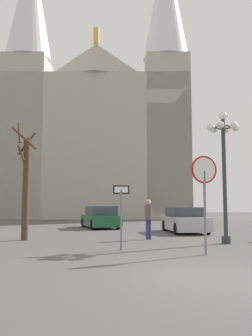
{
  "coord_description": "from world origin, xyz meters",
  "views": [
    {
      "loc": [
        -2.33,
        -7.86,
        1.6
      ],
      "look_at": [
        -1.02,
        17.08,
        4.12
      ],
      "focal_mm": 38.07,
      "sensor_mm": 36.0,
      "label": 1
    }
  ],
  "objects_px": {
    "parked_car_near_silver": "(184,220)",
    "parked_car_far_green": "(100,218)",
    "cathedral": "(98,125)",
    "one_way_arrow_sign": "(121,209)",
    "street_lamp": "(224,155)",
    "pedestrian_walking": "(148,215)",
    "bare_tree": "(25,183)",
    "stop_sign": "(204,183)"
  },
  "relations": [
    {
      "from": "parked_car_near_silver",
      "to": "pedestrian_walking",
      "type": "distance_m",
      "value": 4.62
    },
    {
      "from": "cathedral",
      "to": "pedestrian_walking",
      "type": "bearing_deg",
      "value": -83.14
    },
    {
      "from": "one_way_arrow_sign",
      "to": "bare_tree",
      "type": "height_order",
      "value": "bare_tree"
    },
    {
      "from": "street_lamp",
      "to": "parked_car_near_silver",
      "type": "distance_m",
      "value": 6.42
    },
    {
      "from": "pedestrian_walking",
      "to": "parked_car_far_green",
      "type": "bearing_deg",
      "value": 106.54
    },
    {
      "from": "cathedral",
      "to": "bare_tree",
      "type": "distance_m",
      "value": 26.31
    },
    {
      "from": "one_way_arrow_sign",
      "to": "bare_tree",
      "type": "bearing_deg",
      "value": 138.05
    },
    {
      "from": "bare_tree",
      "to": "parked_car_far_green",
      "type": "distance_m",
      "value": 8.62
    },
    {
      "from": "pedestrian_walking",
      "to": "street_lamp",
      "type": "bearing_deg",
      "value": -31.61
    },
    {
      "from": "one_way_arrow_sign",
      "to": "bare_tree",
      "type": "relative_size",
      "value": 0.42
    },
    {
      "from": "street_lamp",
      "to": "stop_sign",
      "type": "bearing_deg",
      "value": -118.65
    },
    {
      "from": "stop_sign",
      "to": "parked_car_far_green",
      "type": "distance_m",
      "value": 13.31
    },
    {
      "from": "parked_car_near_silver",
      "to": "pedestrian_walking",
      "type": "xyz_separation_m",
      "value": [
        -2.49,
        -3.87,
        0.43
      ]
    },
    {
      "from": "cathedral",
      "to": "one_way_arrow_sign",
      "type": "bearing_deg",
      "value": -86.77
    },
    {
      "from": "one_way_arrow_sign",
      "to": "parked_car_near_silver",
      "type": "distance_m",
      "value": 8.56
    },
    {
      "from": "street_lamp",
      "to": "parked_car_near_silver",
      "type": "relative_size",
      "value": 1.3
    },
    {
      "from": "cathedral",
      "to": "one_way_arrow_sign",
      "type": "xyz_separation_m",
      "value": [
        1.61,
        -28.59,
        -9.36
      ]
    },
    {
      "from": "parked_car_near_silver",
      "to": "bare_tree",
      "type": "bearing_deg",
      "value": -154.38
    },
    {
      "from": "stop_sign",
      "to": "pedestrian_walking",
      "type": "height_order",
      "value": "stop_sign"
    },
    {
      "from": "stop_sign",
      "to": "parked_car_far_green",
      "type": "xyz_separation_m",
      "value": [
        -3.56,
        12.73,
        -1.57
      ]
    },
    {
      "from": "one_way_arrow_sign",
      "to": "parked_car_near_silver",
      "type": "relative_size",
      "value": 0.53
    },
    {
      "from": "one_way_arrow_sign",
      "to": "pedestrian_walking",
      "type": "height_order",
      "value": "one_way_arrow_sign"
    },
    {
      "from": "stop_sign",
      "to": "bare_tree",
      "type": "distance_m",
      "value": 8.41
    },
    {
      "from": "parked_car_far_green",
      "to": "one_way_arrow_sign",
      "type": "bearing_deg",
      "value": -85.36
    },
    {
      "from": "pedestrian_walking",
      "to": "cathedral",
      "type": "bearing_deg",
      "value": 96.86
    },
    {
      "from": "cathedral",
      "to": "street_lamp",
      "type": "bearing_deg",
      "value": -77.45
    },
    {
      "from": "street_lamp",
      "to": "parked_car_far_green",
      "type": "xyz_separation_m",
      "value": [
        -5.26,
        9.61,
        -2.93
      ]
    },
    {
      "from": "street_lamp",
      "to": "bare_tree",
      "type": "relative_size",
      "value": 1.02
    },
    {
      "from": "cathedral",
      "to": "street_lamp",
      "type": "relative_size",
      "value": 6.1
    },
    {
      "from": "bare_tree",
      "to": "parked_car_far_green",
      "type": "xyz_separation_m",
      "value": [
        3.23,
        7.78,
        -1.85
      ]
    },
    {
      "from": "parked_car_far_green",
      "to": "pedestrian_walking",
      "type": "relative_size",
      "value": 2.5
    },
    {
      "from": "bare_tree",
      "to": "pedestrian_walking",
      "type": "bearing_deg",
      "value": -0.2
    },
    {
      "from": "street_lamp",
      "to": "pedestrian_walking",
      "type": "distance_m",
      "value": 4.28
    },
    {
      "from": "one_way_arrow_sign",
      "to": "street_lamp",
      "type": "distance_m",
      "value": 5.21
    },
    {
      "from": "bare_tree",
      "to": "parked_car_near_silver",
      "type": "xyz_separation_m",
      "value": [
        8.03,
        3.85,
        -1.86
      ]
    },
    {
      "from": "parked_car_near_silver",
      "to": "parked_car_far_green",
      "type": "xyz_separation_m",
      "value": [
        -4.8,
        3.93,
        0.01
      ]
    },
    {
      "from": "street_lamp",
      "to": "pedestrian_walking",
      "type": "relative_size",
      "value": 3.04
    },
    {
      "from": "stop_sign",
      "to": "parked_car_near_silver",
      "type": "bearing_deg",
      "value": 81.95
    },
    {
      "from": "street_lamp",
      "to": "one_way_arrow_sign",
      "type": "bearing_deg",
      "value": -156.18
    },
    {
      "from": "cathedral",
      "to": "one_way_arrow_sign",
      "type": "relative_size",
      "value": 14.84
    },
    {
      "from": "cathedral",
      "to": "parked_car_far_green",
      "type": "relative_size",
      "value": 7.41
    },
    {
      "from": "street_lamp",
      "to": "parked_car_far_green",
      "type": "relative_size",
      "value": 1.22
    }
  ]
}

